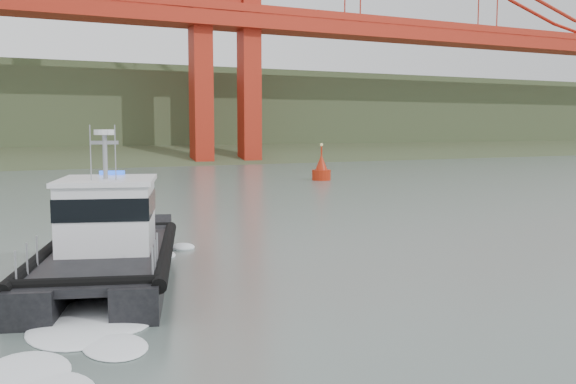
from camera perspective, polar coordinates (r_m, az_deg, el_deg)
name	(u,v)px	position (r m, az deg, el deg)	size (l,w,h in m)	color
ground	(376,278)	(24.97, 7.82, -7.57)	(400.00, 400.00, 0.00)	#55655E
headlands	(45,121)	(146.29, -20.80, 5.94)	(500.00, 105.36, 27.12)	#354527
patrol_boat	(107,241)	(25.18, -15.76, -4.22)	(7.80, 12.82, 5.85)	black
nav_buoy	(321,170)	(69.59, 2.99, 1.97)	(2.03, 2.03, 4.23)	#AE220C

